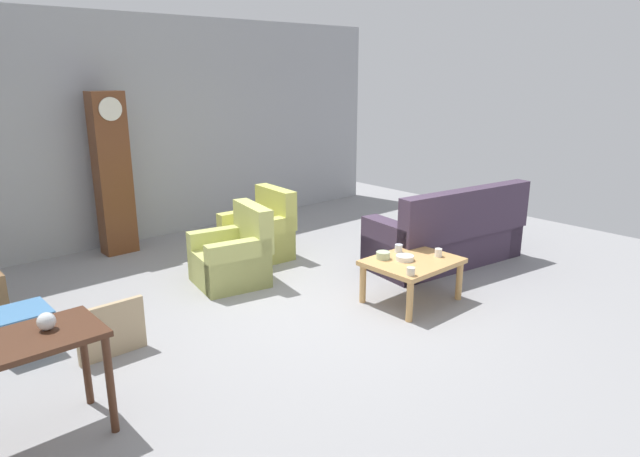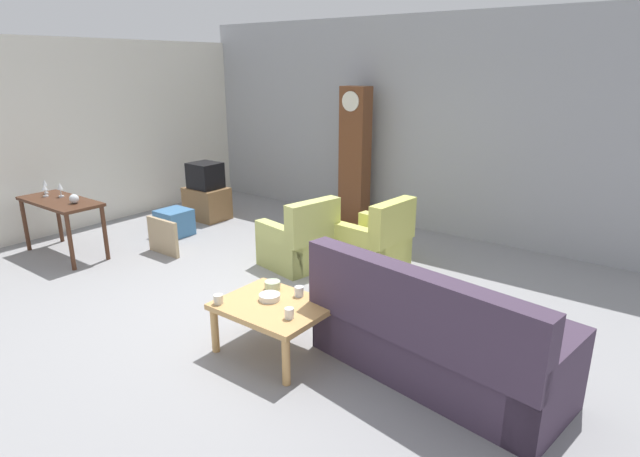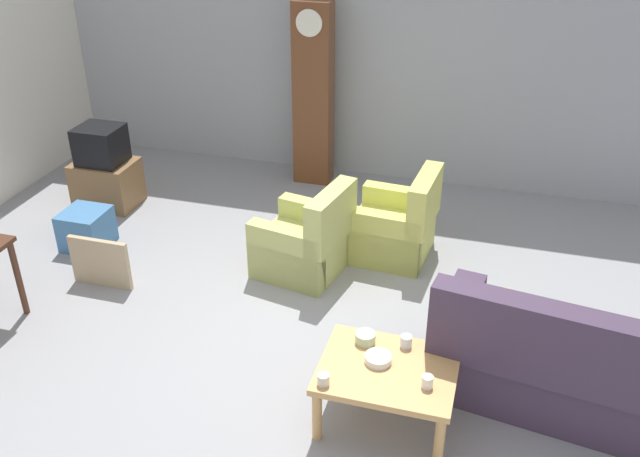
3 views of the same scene
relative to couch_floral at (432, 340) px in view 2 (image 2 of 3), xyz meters
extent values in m
plane|color=gray|center=(-2.15, 0.16, -0.35)|extent=(10.40, 10.40, 0.00)
cube|color=#9EA0A5|center=(-2.15, 3.76, 1.25)|extent=(8.40, 0.16, 3.20)
cube|color=silver|center=(-6.35, 0.56, 1.09)|extent=(0.12, 6.40, 2.88)
cube|color=#423347|center=(0.01, 0.07, -0.13)|extent=(2.20, 1.14, 0.44)
cube|color=#423347|center=(-0.04, -0.29, 0.39)|extent=(2.11, 0.50, 0.60)
cube|color=#423347|center=(0.93, -0.07, -0.01)|extent=(0.36, 0.87, 0.68)
cube|color=#423347|center=(-0.91, 0.20, -0.01)|extent=(0.36, 0.87, 0.68)
cube|color=#C6B284|center=(0.49, 0.05, 0.27)|extent=(0.38, 0.19, 0.36)
cube|color=#9E8966|center=(-0.46, 0.19, 0.27)|extent=(0.38, 0.19, 0.36)
cube|color=#B7BC66|center=(-2.51, 1.29, -0.15)|extent=(0.89, 0.89, 0.40)
cube|color=#B7BC66|center=(-2.20, 1.23, 0.31)|extent=(0.32, 0.78, 0.52)
cube|color=#B7BC66|center=(-2.45, 1.58, -0.05)|extent=(0.78, 0.30, 0.60)
cube|color=#B7BC66|center=(-2.57, 0.99, -0.05)|extent=(0.78, 0.30, 0.60)
cube|color=#C9CA5E|center=(-1.73, 1.83, -0.15)|extent=(0.82, 0.82, 0.40)
cube|color=#C9CA5E|center=(-1.41, 1.80, 0.31)|extent=(0.24, 0.77, 0.52)
cube|color=#C9CA5E|center=(-1.71, 2.13, -0.05)|extent=(0.77, 0.22, 0.60)
cube|color=#C9CA5E|center=(-1.76, 1.53, -0.05)|extent=(0.77, 0.22, 0.60)
cube|color=tan|center=(-1.32, -0.47, 0.10)|extent=(0.96, 0.76, 0.05)
cylinder|color=tan|center=(-1.74, -0.80, -0.14)|extent=(0.07, 0.07, 0.42)
cylinder|color=tan|center=(-0.89, -0.80, -0.14)|extent=(0.07, 0.07, 0.42)
cylinder|color=tan|center=(-1.74, -0.15, -0.14)|extent=(0.07, 0.07, 0.42)
cylinder|color=tan|center=(-0.89, -0.15, -0.14)|extent=(0.07, 0.07, 0.42)
cube|color=#472819|center=(-5.27, -0.32, 0.40)|extent=(1.30, 0.56, 0.04)
cylinder|color=#472819|center=(-5.87, -0.56, 0.01)|extent=(0.06, 0.06, 0.73)
cylinder|color=#472819|center=(-4.66, -0.56, 0.01)|extent=(0.06, 0.06, 0.73)
cylinder|color=#472819|center=(-5.87, -0.09, 0.01)|extent=(0.06, 0.06, 0.73)
cylinder|color=#472819|center=(-4.66, -0.09, 0.01)|extent=(0.06, 0.06, 0.73)
cube|color=brown|center=(-2.99, 3.32, 0.74)|extent=(0.44, 0.28, 2.18)
cylinder|color=silver|center=(-2.99, 3.17, 1.61)|extent=(0.30, 0.02, 0.30)
cube|color=brown|center=(-5.08, 2.02, -0.09)|extent=(0.68, 0.52, 0.53)
cube|color=black|center=(-5.08, 2.02, 0.39)|extent=(0.48, 0.44, 0.42)
cube|color=tan|center=(-4.24, 0.50, -0.11)|extent=(0.60, 0.05, 0.49)
cube|color=teal|center=(-4.78, 1.11, -0.15)|extent=(0.44, 0.45, 0.40)
sphere|color=silver|center=(-4.94, -0.29, 0.48)|extent=(0.12, 0.12, 0.12)
cylinder|color=white|center=(-1.02, -0.59, 0.17)|extent=(0.08, 0.08, 0.09)
cylinder|color=silver|center=(-1.24, -0.21, 0.17)|extent=(0.08, 0.08, 0.09)
cylinder|color=beige|center=(-1.70, -0.76, 0.16)|extent=(0.09, 0.09, 0.08)
cylinder|color=white|center=(-1.40, -0.43, 0.15)|extent=(0.19, 0.19, 0.05)
cylinder|color=#B2C69E|center=(-1.53, -0.24, 0.16)|extent=(0.15, 0.15, 0.08)
cylinder|color=silver|center=(-5.76, -0.26, 0.43)|extent=(0.05, 0.05, 0.02)
cylinder|color=silver|center=(-5.76, -0.26, 0.49)|extent=(0.01, 0.01, 0.09)
cone|color=silver|center=(-5.76, -0.26, 0.58)|extent=(0.06, 0.06, 0.09)
cylinder|color=silver|center=(-5.60, -0.34, 0.43)|extent=(0.07, 0.07, 0.02)
cylinder|color=silver|center=(-5.60, -0.34, 0.48)|extent=(0.01, 0.01, 0.08)
cone|color=silver|center=(-5.60, -0.34, 0.56)|extent=(0.08, 0.08, 0.08)
cylinder|color=silver|center=(-5.40, -0.23, 0.43)|extent=(0.07, 0.07, 0.02)
cylinder|color=silver|center=(-5.40, -0.23, 0.49)|extent=(0.01, 0.01, 0.09)
cone|color=silver|center=(-5.40, -0.23, 0.58)|extent=(0.08, 0.08, 0.09)
camera|label=1|loc=(-5.85, -4.03, 2.09)|focal=31.32mm
camera|label=2|loc=(1.55, -3.55, 2.15)|focal=29.17mm
camera|label=3|loc=(-0.74, -4.21, 3.33)|focal=38.81mm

